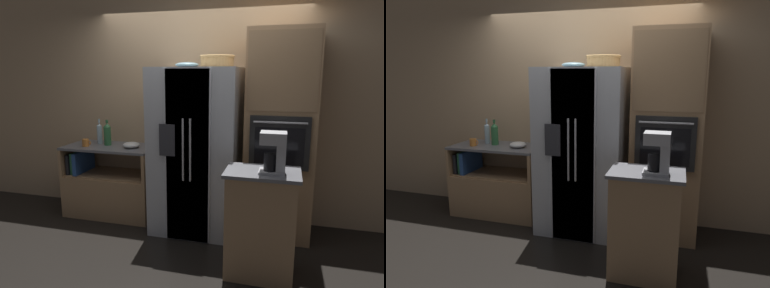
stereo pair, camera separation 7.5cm
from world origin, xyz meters
TOP-DOWN VIEW (x-y plane):
  - ground_plane at (0.00, 0.00)m, footprint 20.00×20.00m
  - wall_back at (0.00, 0.45)m, footprint 12.00×0.06m
  - counter_left at (-1.09, 0.13)m, footprint 1.13×0.58m
  - refrigerator at (0.06, 0.03)m, footprint 0.94×0.82m
  - wall_oven at (0.96, 0.12)m, footprint 0.71×0.66m
  - island_counter at (0.85, -0.76)m, footprint 0.63×0.46m
  - wicker_basket at (0.27, 0.10)m, footprint 0.38×0.38m
  - fruit_bowl at (-0.08, 0.12)m, footprint 0.26×0.26m
  - bottle_tall at (-1.27, 0.21)m, footprint 0.07×0.07m
  - bottle_short at (-1.13, 0.16)m, footprint 0.09×0.09m
  - mug at (-1.35, 0.02)m, footprint 0.12×0.08m
  - mixing_bowl at (-0.78, 0.09)m, footprint 0.20×0.20m
  - coffee_maker at (0.95, -0.81)m, footprint 0.21×0.18m

SIDE VIEW (x-z plane):
  - ground_plane at x=0.00m, z-range 0.00..0.00m
  - counter_left at x=-1.09m, z-range -0.12..0.77m
  - island_counter at x=0.85m, z-range 0.00..0.96m
  - refrigerator at x=0.06m, z-range 0.00..1.84m
  - mixing_bowl at x=-0.78m, z-range 0.89..0.96m
  - mug at x=-1.35m, z-range 0.89..0.98m
  - bottle_tall at x=-1.27m, z-range 0.87..1.19m
  - bottle_short at x=-1.13m, z-range 0.87..1.19m
  - wall_oven at x=0.96m, z-range 0.00..2.22m
  - coffee_maker at x=0.95m, z-range 0.98..1.33m
  - wall_back at x=0.00m, z-range 0.00..2.80m
  - fruit_bowl at x=-0.08m, z-range 1.84..1.90m
  - wicker_basket at x=0.27m, z-range 1.84..1.97m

